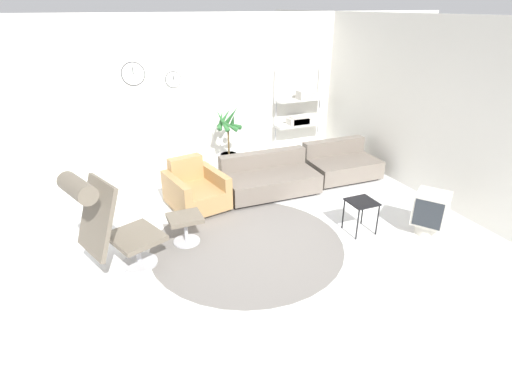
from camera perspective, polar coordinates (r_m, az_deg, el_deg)
ground_plane at (r=5.56m, az=-0.67°, el=-6.46°), size 12.00×12.00×0.00m
wall_back at (r=7.99m, az=-9.94°, el=13.90°), size 12.00×0.09×2.80m
wall_right at (r=6.83m, az=25.55°, el=9.93°), size 0.06×12.00×2.80m
round_rug at (r=5.40m, az=-1.28°, el=-7.46°), size 2.58×2.58×0.01m
lounge_chair at (r=4.74m, az=-20.74°, el=-3.36°), size 1.08×0.88×1.32m
ottoman at (r=5.39m, az=-10.06°, el=-4.43°), size 0.44×0.37×0.40m
armchair_red at (r=6.31m, az=-8.65°, el=0.09°), size 0.94×1.02×0.75m
couch_low at (r=6.78m, az=1.87°, el=1.85°), size 1.57×0.90×0.63m
couch_second at (r=7.56m, az=11.99°, el=3.83°), size 1.26×0.89×0.63m
side_table at (r=5.69m, az=14.86°, el=-1.85°), size 0.37×0.37×0.47m
crt_television at (r=5.98m, az=23.63°, el=-2.62°), size 0.58×0.59×0.62m
potted_plant at (r=7.85m, az=-3.97°, el=7.32°), size 0.53×0.55×1.19m
shelf_unit at (r=8.72m, az=6.43°, el=10.98°), size 1.12×0.28×1.80m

